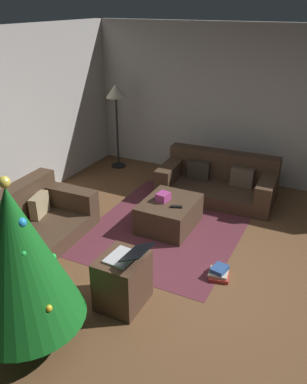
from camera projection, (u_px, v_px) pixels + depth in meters
The scene contains 13 objects.
ground_plane at pixel (193, 280), 4.60m from camera, with size 6.40×6.40×0.00m, color brown.
corner_partition at pixel (266, 108), 6.58m from camera, with size 0.12×6.40×2.60m, color #B5B0AB.
couch_left at pixel (28, 223), 5.26m from camera, with size 1.66×1.03×0.69m.
couch_right at pixel (219, 181), 6.49m from camera, with size 1.02×1.84×0.68m.
ottoman at pixel (169, 214), 5.62m from camera, with size 0.87×0.69×0.40m, color #473323.
gift_box at pixel (163, 197), 5.53m from camera, with size 0.18×0.15×0.11m, color #B23F8C.
tv_remote at pixel (176, 207), 5.36m from camera, with size 0.05×0.16×0.02m, color black.
christmas_tree at pixel (17, 257), 3.43m from camera, with size 1.09×1.09×1.67m.
side_table at pixel (123, 281), 4.15m from camera, with size 0.52×0.44×0.56m, color #4C3323.
laptop at pixel (127, 255), 3.97m from camera, with size 0.35×0.45×0.20m.
book_stack at pixel (219, 273), 4.64m from camera, with size 0.32×0.28×0.13m.
corner_lamp at pixel (116, 97), 7.19m from camera, with size 0.36×0.36×1.56m.
area_rug at pixel (169, 226), 5.70m from camera, with size 2.60×2.00×0.01m, color brown.
Camera 1 is at (-3.53, -1.24, 2.90)m, focal length 37.65 mm.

